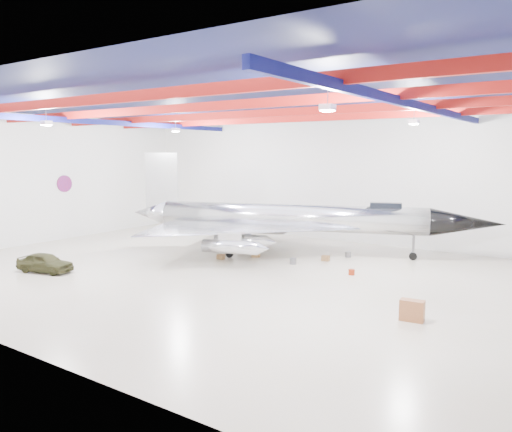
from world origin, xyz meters
The scene contains 17 objects.
floor centered at (0.00, 0.00, 0.00)m, with size 40.00×40.00×0.00m, color #BEB497.
wall_back centered at (0.00, 15.00, 5.50)m, with size 40.00×40.00×0.00m, color silver.
wall_left centered at (-20.00, 0.00, 5.50)m, with size 30.00×30.00×0.00m, color silver.
ceiling centered at (0.00, 0.00, 11.00)m, with size 40.00×40.00×0.00m, color #0A0F38.
ceiling_structure centered at (0.00, 0.00, 10.32)m, with size 39.50×29.50×1.08m.
wall_roundel centered at (-19.94, 2.00, 5.00)m, with size 1.50×1.50×0.10m, color #B21414.
jet_aircraft centered at (0.26, 7.49, 2.55)m, with size 27.51×20.76×7.78m.
jeep centered at (-9.92, -6.69, 0.65)m, with size 1.53×3.79×1.29m, color #333319.
desk centered at (12.91, -2.70, 0.50)m, with size 1.09×0.55×1.00m, color brown.
crate_ply centered at (-2.85, 2.93, 0.18)m, with size 0.52×0.42×0.36m, color olive.
toolbox_red centered at (-3.33, 6.19, 0.17)m, with size 0.48×0.38×0.34m, color maroon.
engine_drum centered at (2.38, 4.47, 0.21)m, with size 0.47×0.47×0.42m, color #59595B.
parts_bin centered at (3.77, 6.77, 0.19)m, with size 0.54×0.43×0.38m, color olive.
crate_small centered at (-5.14, 7.80, 0.15)m, with size 0.42×0.34×0.30m, color #59595B.
tool_chest centered at (7.02, 3.94, 0.18)m, with size 0.40×0.40×0.36m, color maroon.
oil_barrel centered at (-1.16, 5.03, 0.21)m, with size 0.59×0.47×0.41m, color olive.
spares_box centered at (4.60, 8.86, 0.20)m, with size 0.44×0.44×0.40m, color #59595B.
Camera 1 is at (19.53, -25.35, 7.83)m, focal length 35.00 mm.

